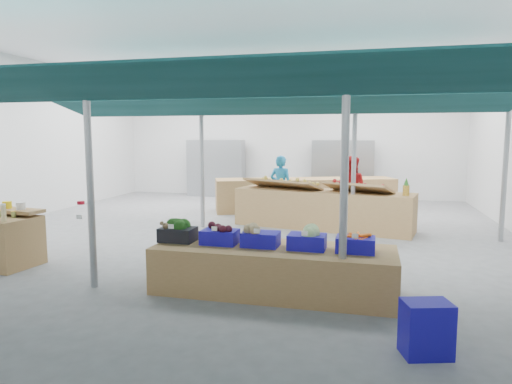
{
  "coord_description": "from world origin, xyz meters",
  "views": [
    {
      "loc": [
        2.74,
        -9.63,
        2.15
      ],
      "look_at": [
        0.82,
        -1.6,
        1.14
      ],
      "focal_mm": 32.0,
      "sensor_mm": 36.0,
      "label": 1
    }
  ],
  "objects_px": {
    "veg_counter": "(274,270)",
    "fruit_counter": "(322,209)",
    "crate_stack": "(426,329)",
    "vendor_right": "(350,189)",
    "vendor_left": "(281,187)"
  },
  "relations": [
    {
      "from": "fruit_counter",
      "to": "vendor_left",
      "type": "relative_size",
      "value": 2.5
    },
    {
      "from": "crate_stack",
      "to": "fruit_counter",
      "type": "bearing_deg",
      "value": 104.48
    },
    {
      "from": "fruit_counter",
      "to": "crate_stack",
      "type": "relative_size",
      "value": 7.57
    },
    {
      "from": "veg_counter",
      "to": "fruit_counter",
      "type": "height_order",
      "value": "fruit_counter"
    },
    {
      "from": "crate_stack",
      "to": "vendor_right",
      "type": "relative_size",
      "value": 0.33
    },
    {
      "from": "veg_counter",
      "to": "crate_stack",
      "type": "xyz_separation_m",
      "value": [
        1.82,
        -1.46,
        -0.05
      ]
    },
    {
      "from": "veg_counter",
      "to": "fruit_counter",
      "type": "relative_size",
      "value": 0.79
    },
    {
      "from": "fruit_counter",
      "to": "crate_stack",
      "type": "xyz_separation_m",
      "value": [
        1.58,
        -6.11,
        -0.17
      ]
    },
    {
      "from": "fruit_counter",
      "to": "crate_stack",
      "type": "bearing_deg",
      "value": -63.53
    },
    {
      "from": "veg_counter",
      "to": "vendor_right",
      "type": "bearing_deg",
      "value": 82.4
    },
    {
      "from": "crate_stack",
      "to": "vendor_left",
      "type": "bearing_deg",
      "value": 111.07
    },
    {
      "from": "vendor_left",
      "to": "vendor_right",
      "type": "relative_size",
      "value": 1.0
    },
    {
      "from": "veg_counter",
      "to": "crate_stack",
      "type": "distance_m",
      "value": 2.33
    },
    {
      "from": "vendor_left",
      "to": "fruit_counter",
      "type": "bearing_deg",
      "value": 149.48
    },
    {
      "from": "crate_stack",
      "to": "vendor_right",
      "type": "distance_m",
      "value": 7.3
    }
  ]
}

